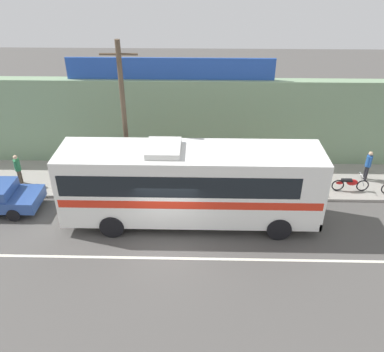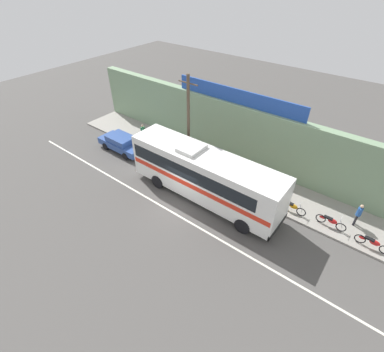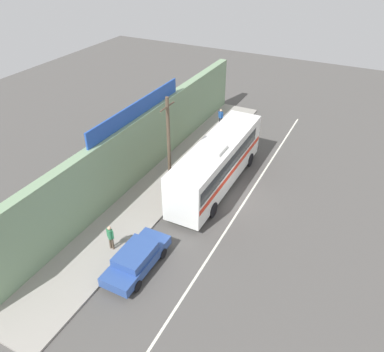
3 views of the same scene
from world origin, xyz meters
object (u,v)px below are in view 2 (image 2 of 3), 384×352
motorcycle_green (271,198)px  pedestrian_near_shop (143,132)px  motorcycle_blue (292,206)px  motorcycle_red (331,221)px  parked_car (122,143)px  motorcycle_black (372,243)px  utility_pole (188,124)px  intercity_bus (204,173)px  pedestrian_by_curb (359,213)px

motorcycle_green → pedestrian_near_shop: pedestrian_near_shop is taller
motorcycle_blue → pedestrian_near_shop: (-14.25, 0.47, 0.53)m
pedestrian_near_shop → motorcycle_red: bearing=-0.9°
motorcycle_blue → motorcycle_red: same height
parked_car → motorcycle_black: size_ratio=2.32×
parked_car → utility_pole: bearing=13.0°
motorcycle_green → pedestrian_near_shop: (-12.79, 0.53, 0.53)m
motorcycle_green → motorcycle_red: bearing=4.0°
utility_pole → intercity_bus: bearing=-35.4°
parked_car → motorcycle_black: parked_car is taller
parked_car → utility_pole: utility_pole is taller
parked_car → intercity_bus: bearing=-4.0°
motorcycle_blue → pedestrian_by_curb: 3.86m
motorcycle_red → pedestrian_by_curb: 1.71m
utility_pole → motorcycle_blue: size_ratio=4.02×
motorcycle_blue → utility_pole: bearing=-178.8°
pedestrian_by_curb → motorcycle_blue: bearing=-159.7°
motorcycle_red → motorcycle_black: 2.41m
utility_pole → motorcycle_green: utility_pole is taller
motorcycle_red → motorcycle_black: same height
utility_pole → motorcycle_blue: utility_pole is taller
utility_pole → motorcycle_green: size_ratio=4.05×
motorcycle_red → motorcycle_black: bearing=-5.9°
intercity_bus → motorcycle_blue: bearing=22.3°
parked_car → pedestrian_near_shop: pedestrian_near_shop is taller
parked_car → motorcycle_blue: size_ratio=2.44×
motorcycle_red → intercity_bus: bearing=-162.7°
intercity_bus → pedestrian_by_curb: size_ratio=6.76×
utility_pole → motorcycle_blue: 9.14m
parked_car → motorcycle_black: (19.56, 1.58, -0.17)m
motorcycle_red → motorcycle_green: bearing=-176.0°
motorcycle_green → intercity_bus: bearing=-151.6°
motorcycle_green → pedestrian_near_shop: 12.82m
motorcycle_green → pedestrian_by_curb: 5.26m
parked_car → motorcycle_red: size_ratio=2.43×
motorcycle_red → pedestrian_near_shop: size_ratio=1.12×
motorcycle_red → pedestrian_by_curb: pedestrian_by_curb is taller
pedestrian_near_shop → parked_car: bearing=-103.4°
motorcycle_green → motorcycle_black: bearing=0.2°
motorcycle_black → pedestrian_near_shop: bearing=178.5°
motorcycle_blue → pedestrian_near_shop: size_ratio=1.11×
pedestrian_by_curb → motorcycle_green: bearing=-164.6°
motorcycle_red → parked_car: bearing=-173.9°
utility_pole → motorcycle_black: (13.29, 0.13, -3.40)m
pedestrian_near_shop → pedestrian_by_curb: bearing=2.7°
utility_pole → motorcycle_blue: (8.49, 0.17, -3.40)m
parked_car → pedestrian_by_curb: bearing=9.1°
motorcycle_green → pedestrian_near_shop: size_ratio=1.10×
utility_pole → pedestrian_by_curb: bearing=7.1°
parked_car → motorcycle_red: 17.26m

